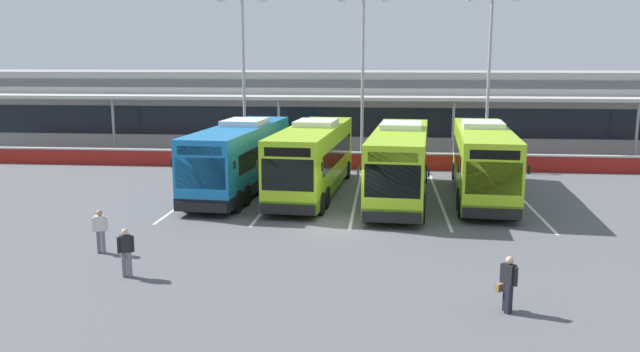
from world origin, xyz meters
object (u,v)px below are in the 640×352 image
object	(u,v)px
coach_bus_centre	(400,164)
lamp_post_west	(244,70)
coach_bus_leftmost	(240,159)
pedestrian_near_bin	(100,230)
pedestrian_in_dark_coat	(126,251)
pedestrian_with_handbag	(508,283)
lamp_post_east	(489,70)
lamp_post_centre	(363,70)
coach_bus_left_centre	(313,160)
coach_bus_right_centre	(483,162)

from	to	relation	value
coach_bus_centre	lamp_post_west	size ratio (longest dim) A/B	1.12
coach_bus_leftmost	pedestrian_near_bin	world-z (taller)	coach_bus_leftmost
pedestrian_in_dark_coat	lamp_post_west	bearing A→B (deg)	92.82
pedestrian_with_handbag	pedestrian_in_dark_coat	world-z (taller)	same
pedestrian_with_handbag	lamp_post_east	world-z (taller)	lamp_post_east
pedestrian_near_bin	lamp_post_east	bearing A→B (deg)	52.23
pedestrian_with_handbag	coach_bus_leftmost	bearing A→B (deg)	125.45
lamp_post_centre	lamp_post_east	size ratio (longest dim) A/B	1.00
coach_bus_left_centre	coach_bus_right_centre	distance (m)	8.72
coach_bus_left_centre	lamp_post_east	xyz separation A→B (m)	(10.49, 10.69, 4.50)
pedestrian_near_bin	lamp_post_west	xyz separation A→B (m)	(0.81, 20.92, 5.42)
pedestrian_in_dark_coat	lamp_post_east	size ratio (longest dim) A/B	0.15
coach_bus_left_centre	pedestrian_with_handbag	bearing A→B (deg)	-65.11
coach_bus_centre	pedestrian_in_dark_coat	distance (m)	15.63
coach_bus_centre	lamp_post_centre	size ratio (longest dim) A/B	1.12
pedestrian_near_bin	lamp_post_east	distance (m)	28.31
pedestrian_near_bin	coach_bus_centre	bearing A→B (deg)	43.05
pedestrian_with_handbag	lamp_post_centre	size ratio (longest dim) A/B	0.15
pedestrian_in_dark_coat	pedestrian_near_bin	distance (m)	3.11
coach_bus_centre	pedestrian_in_dark_coat	bearing A→B (deg)	-125.49
coach_bus_left_centre	lamp_post_east	distance (m)	15.64
coach_bus_left_centre	coach_bus_centre	xyz separation A→B (m)	(4.49, -0.98, 0.00)
coach_bus_right_centre	pedestrian_near_bin	xyz separation A→B (m)	(-15.24, -11.35, -0.91)
coach_bus_leftmost	coach_bus_centre	world-z (taller)	same
lamp_post_east	pedestrian_near_bin	bearing A→B (deg)	-127.77
coach_bus_left_centre	pedestrian_in_dark_coat	world-z (taller)	coach_bus_left_centre
coach_bus_centre	lamp_post_east	size ratio (longest dim) A/B	1.12
coach_bus_leftmost	lamp_post_east	bearing A→B (deg)	36.51
pedestrian_near_bin	lamp_post_centre	size ratio (longest dim) A/B	0.15
pedestrian_with_handbag	lamp_post_centre	xyz separation A→B (m)	(-4.97, 25.83, 5.43)
coach_bus_leftmost	coach_bus_right_centre	distance (m)	12.59
coach_bus_left_centre	coach_bus_centre	world-z (taller)	same
coach_bus_centre	lamp_post_east	xyz separation A→B (m)	(6.01, 11.67, 4.50)
lamp_post_east	pedestrian_in_dark_coat	bearing A→B (deg)	-121.71
pedestrian_in_dark_coat	pedestrian_near_bin	xyz separation A→B (m)	(-1.95, 2.41, 0.00)
coach_bus_centre	lamp_post_west	distance (m)	15.41
coach_bus_leftmost	coach_bus_left_centre	bearing A→B (deg)	-0.88
pedestrian_with_handbag	pedestrian_near_bin	xyz separation A→B (m)	(-13.69, 4.19, 0.02)
coach_bus_leftmost	coach_bus_right_centre	size ratio (longest dim) A/B	1.00
coach_bus_right_centre	pedestrian_with_handbag	size ratio (longest dim) A/B	7.59
coach_bus_right_centre	pedestrian_in_dark_coat	world-z (taller)	coach_bus_right_centre
pedestrian_in_dark_coat	lamp_post_west	xyz separation A→B (m)	(-1.15, 23.34, 5.42)
coach_bus_right_centre	lamp_post_east	world-z (taller)	lamp_post_east
coach_bus_leftmost	pedestrian_with_handbag	bearing A→B (deg)	-54.55
coach_bus_left_centre	pedestrian_near_bin	bearing A→B (deg)	-120.08
lamp_post_centre	coach_bus_centre	bearing A→B (deg)	-78.59
lamp_post_centre	lamp_post_east	distance (m)	8.30
coach_bus_leftmost	coach_bus_right_centre	world-z (taller)	same
pedestrian_in_dark_coat	lamp_post_east	world-z (taller)	lamp_post_east
coach_bus_right_centre	lamp_post_east	bearing A→B (deg)	80.52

